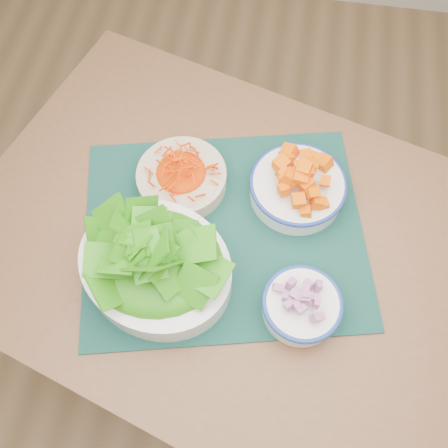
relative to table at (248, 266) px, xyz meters
name	(u,v)px	position (x,y,z in m)	size (l,w,h in m)	color
ground	(162,424)	(-0.20, -0.30, -0.65)	(4.00, 4.00, 0.00)	#A97F51
table	(248,266)	(0.00, 0.00, 0.00)	(1.35, 1.09, 0.75)	brown
placemat	(224,231)	(-0.06, 0.03, 0.10)	(0.56, 0.46, 0.00)	black
carrot_bowl	(181,176)	(-0.16, 0.12, 0.14)	(0.25, 0.25, 0.07)	beige
squash_bowl	(298,184)	(0.08, 0.13, 0.15)	(0.23, 0.23, 0.09)	white
lettuce_bowl	(154,261)	(-0.17, -0.09, 0.17)	(0.37, 0.35, 0.14)	white
onion_bowl	(302,305)	(0.11, -0.12, 0.14)	(0.15, 0.15, 0.07)	white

